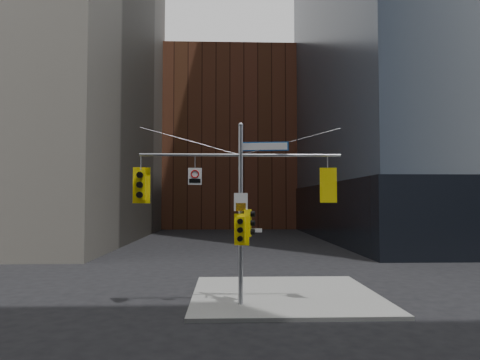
{
  "coord_description": "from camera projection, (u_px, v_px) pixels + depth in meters",
  "views": [
    {
      "loc": [
        -0.59,
        -14.88,
        4.18
      ],
      "look_at": [
        -0.03,
        2.0,
        5.01
      ],
      "focal_mm": 32.0,
      "sensor_mm": 36.0,
      "label": 1
    }
  ],
  "objects": [
    {
      "name": "brick_midrise",
      "position": [
        229.0,
        144.0,
        73.25
      ],
      "size": [
        26.0,
        20.0,
        28.0
      ],
      "primitive_type": "cube",
      "color": "brown",
      "rests_on": "ground"
    },
    {
      "name": "regulatory_sign_pole",
      "position": [
        241.0,
        202.0,
        16.74
      ],
      "size": [
        0.54,
        0.07,
        0.71
      ],
      "rotation": [
        0.0,
        0.0,
        0.06
      ],
      "color": "silver",
      "rests_on": "ground"
    },
    {
      "name": "traffic_light_east_arm",
      "position": [
        328.0,
        185.0,
        17.01
      ],
      "size": [
        0.66,
        0.56,
        1.38
      ],
      "rotation": [
        0.0,
        0.0,
        3.01
      ],
      "color": "yellow",
      "rests_on": "ground"
    },
    {
      "name": "sidewalk_corner",
      "position": [
        285.0,
        295.0,
        18.73
      ],
      "size": [
        8.0,
        8.0,
        0.15
      ],
      "primitive_type": "cube",
      "color": "gray",
      "rests_on": "ground"
    },
    {
      "name": "traffic_light_pole_side",
      "position": [
        249.0,
        223.0,
        16.83
      ],
      "size": [
        0.46,
        0.39,
        1.07
      ],
      "rotation": [
        0.0,
        0.0,
        1.32
      ],
      "color": "yellow",
      "rests_on": "ground"
    },
    {
      "name": "ground",
      "position": [
        243.0,
        323.0,
        14.67
      ],
      "size": [
        160.0,
        160.0,
        0.0
      ],
      "primitive_type": "plane",
      "color": "black",
      "rests_on": "ground"
    },
    {
      "name": "traffic_light_pole_front",
      "position": [
        241.0,
        230.0,
        16.54
      ],
      "size": [
        0.58,
        0.53,
        1.23
      ],
      "rotation": [
        0.0,
        0.0,
        -0.21
      ],
      "color": "yellow",
      "rests_on": "ground"
    },
    {
      "name": "regulatory_sign_arm",
      "position": [
        195.0,
        176.0,
        16.83
      ],
      "size": [
        0.53,
        0.11,
        0.67
      ],
      "rotation": [
        0.0,
        0.0,
        0.12
      ],
      "color": "silver",
      "rests_on": "ground"
    },
    {
      "name": "street_blade_ew",
      "position": [
        252.0,
        230.0,
        16.83
      ],
      "size": [
        0.78,
        0.1,
        0.16
      ],
      "rotation": [
        0.0,
        0.0,
        -0.08
      ],
      "color": "silver",
      "rests_on": "ground"
    },
    {
      "name": "street_sign_blade",
      "position": [
        265.0,
        146.0,
        17.0
      ],
      "size": [
        1.87,
        0.3,
        0.37
      ],
      "rotation": [
        0.0,
        0.0,
        -0.13
      ],
      "color": "#114CA0",
      "rests_on": "ground"
    },
    {
      "name": "signal_assembly",
      "position": [
        241.0,
        195.0,
        16.87
      ],
      "size": [
        8.0,
        0.8,
        7.3
      ],
      "color": "gray",
      "rests_on": "ground"
    },
    {
      "name": "traffic_light_west_arm",
      "position": [
        141.0,
        185.0,
        16.78
      ],
      "size": [
        0.69,
        0.54,
        1.43
      ],
      "rotation": [
        0.0,
        0.0,
        0.03
      ],
      "color": "yellow",
      "rests_on": "ground"
    },
    {
      "name": "street_blade_ns",
      "position": [
        240.0,
        236.0,
        17.25
      ],
      "size": [
        0.06,
        0.66,
        0.13
      ],
      "rotation": [
        0.0,
        0.0,
        -0.05
      ],
      "color": "#145926",
      "rests_on": "ground"
    }
  ]
}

